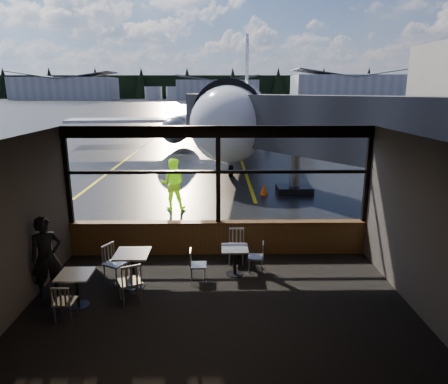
{
  "coord_description": "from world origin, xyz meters",
  "views": [
    {
      "loc": [
        -0.01,
        -10.26,
        4.38
      ],
      "look_at": [
        0.17,
        1.0,
        1.5
      ],
      "focal_mm": 32.0,
      "sensor_mm": 36.0,
      "label": 1
    }
  ],
  "objects_px": {
    "airliner": "(241,79)",
    "cafe_table_left": "(77,290)",
    "passenger": "(47,257)",
    "chair_mid_w": "(115,264)",
    "cone_nose": "(264,189)",
    "chair_near_n": "(236,247)",
    "chair_near_e": "(256,257)",
    "chair_near_w": "(198,266)",
    "jet_bridge": "(309,141)",
    "chair_left_s": "(65,302)",
    "ground_crew": "(173,184)",
    "chair_mid_s": "(130,282)",
    "cafe_table_near": "(235,261)",
    "cafe_table_mid": "(133,270)"
  },
  "relations": [
    {
      "from": "chair_near_n",
      "to": "chair_left_s",
      "type": "relative_size",
      "value": 1.14
    },
    {
      "from": "cafe_table_near",
      "to": "ground_crew",
      "type": "xyz_separation_m",
      "value": [
        -2.09,
        5.63,
        0.62
      ]
    },
    {
      "from": "chair_left_s",
      "to": "chair_near_e",
      "type": "bearing_deg",
      "value": 29.63
    },
    {
      "from": "jet_bridge",
      "to": "chair_left_s",
      "type": "distance_m",
      "value": 11.13
    },
    {
      "from": "cafe_table_left",
      "to": "chair_left_s",
      "type": "xyz_separation_m",
      "value": [
        -0.04,
        -0.52,
        0.03
      ]
    },
    {
      "from": "airliner",
      "to": "cone_nose",
      "type": "bearing_deg",
      "value": -83.59
    },
    {
      "from": "chair_mid_s",
      "to": "chair_left_s",
      "type": "relative_size",
      "value": 1.18
    },
    {
      "from": "airliner",
      "to": "jet_bridge",
      "type": "height_order",
      "value": "airliner"
    },
    {
      "from": "chair_left_s",
      "to": "cone_nose",
      "type": "distance_m",
      "value": 10.82
    },
    {
      "from": "chair_left_s",
      "to": "passenger",
      "type": "height_order",
      "value": "passenger"
    },
    {
      "from": "airliner",
      "to": "jet_bridge",
      "type": "relative_size",
      "value": 3.07
    },
    {
      "from": "cafe_table_near",
      "to": "chair_near_n",
      "type": "xyz_separation_m",
      "value": [
        0.07,
        0.69,
        0.1
      ]
    },
    {
      "from": "chair_near_e",
      "to": "jet_bridge",
      "type": "bearing_deg",
      "value": -14.49
    },
    {
      "from": "jet_bridge",
      "to": "chair_near_n",
      "type": "distance_m",
      "value": 7.15
    },
    {
      "from": "cafe_table_mid",
      "to": "chair_near_n",
      "type": "xyz_separation_m",
      "value": [
        2.41,
        1.27,
        0.04
      ]
    },
    {
      "from": "chair_near_w",
      "to": "chair_left_s",
      "type": "height_order",
      "value": "chair_near_w"
    },
    {
      "from": "cafe_table_left",
      "to": "passenger",
      "type": "height_order",
      "value": "passenger"
    },
    {
      "from": "chair_mid_w",
      "to": "chair_mid_s",
      "type": "bearing_deg",
      "value": 57.88
    },
    {
      "from": "cafe_table_near",
      "to": "cafe_table_left",
      "type": "height_order",
      "value": "cafe_table_left"
    },
    {
      "from": "cafe_table_near",
      "to": "chair_near_w",
      "type": "xyz_separation_m",
      "value": [
        -0.87,
        -0.34,
        0.05
      ]
    },
    {
      "from": "chair_mid_s",
      "to": "cone_nose",
      "type": "height_order",
      "value": "chair_mid_s"
    },
    {
      "from": "chair_near_w",
      "to": "chair_mid_s",
      "type": "height_order",
      "value": "chair_mid_s"
    },
    {
      "from": "jet_bridge",
      "to": "chair_mid_s",
      "type": "relative_size",
      "value": 11.72
    },
    {
      "from": "cafe_table_mid",
      "to": "cafe_table_near",
      "type": "bearing_deg",
      "value": 13.92
    },
    {
      "from": "cafe_table_mid",
      "to": "passenger",
      "type": "height_order",
      "value": "passenger"
    },
    {
      "from": "cafe_table_near",
      "to": "chair_near_n",
      "type": "relative_size",
      "value": 0.78
    },
    {
      "from": "chair_near_e",
      "to": "chair_near_w",
      "type": "relative_size",
      "value": 0.99
    },
    {
      "from": "chair_near_w",
      "to": "chair_mid_s",
      "type": "bearing_deg",
      "value": -56.64
    },
    {
      "from": "cafe_table_near",
      "to": "ground_crew",
      "type": "bearing_deg",
      "value": 110.4
    },
    {
      "from": "jet_bridge",
      "to": "chair_mid_s",
      "type": "bearing_deg",
      "value": -124.01
    },
    {
      "from": "chair_mid_s",
      "to": "cone_nose",
      "type": "relative_size",
      "value": 1.97
    },
    {
      "from": "cafe_table_near",
      "to": "passenger",
      "type": "distance_m",
      "value": 4.24
    },
    {
      "from": "cafe_table_mid",
      "to": "chair_near_w",
      "type": "height_order",
      "value": "cafe_table_mid"
    },
    {
      "from": "chair_near_w",
      "to": "chair_near_n",
      "type": "distance_m",
      "value": 1.39
    },
    {
      "from": "cafe_table_left",
      "to": "airliner",
      "type": "bearing_deg",
      "value": 78.92
    },
    {
      "from": "ground_crew",
      "to": "chair_near_n",
      "type": "bearing_deg",
      "value": 114.55
    },
    {
      "from": "airliner",
      "to": "cafe_table_near",
      "type": "height_order",
      "value": "airliner"
    },
    {
      "from": "chair_near_n",
      "to": "passenger",
      "type": "relative_size",
      "value": 0.5
    },
    {
      "from": "cafe_table_left",
      "to": "cone_nose",
      "type": "bearing_deg",
      "value": 61.6
    },
    {
      "from": "ground_crew",
      "to": "cafe_table_left",
      "type": "bearing_deg",
      "value": 80.99
    },
    {
      "from": "airliner",
      "to": "cafe_table_left",
      "type": "distance_m",
      "value": 25.21
    },
    {
      "from": "jet_bridge",
      "to": "cafe_table_mid",
      "type": "relative_size",
      "value": 13.32
    },
    {
      "from": "jet_bridge",
      "to": "cafe_table_near",
      "type": "distance_m",
      "value": 7.8
    },
    {
      "from": "cone_nose",
      "to": "chair_near_n",
      "type": "bearing_deg",
      "value": -102.26
    },
    {
      "from": "airliner",
      "to": "chair_near_w",
      "type": "relative_size",
      "value": 42.3
    },
    {
      "from": "chair_near_w",
      "to": "passenger",
      "type": "height_order",
      "value": "passenger"
    },
    {
      "from": "chair_mid_w",
      "to": "cone_nose",
      "type": "xyz_separation_m",
      "value": [
        4.38,
        8.01,
        -0.22
      ]
    },
    {
      "from": "ground_crew",
      "to": "chair_mid_w",
      "type": "bearing_deg",
      "value": 84.22
    },
    {
      "from": "airliner",
      "to": "chair_mid_w",
      "type": "xyz_separation_m",
      "value": [
        -4.22,
        -23.2,
        -4.73
      ]
    },
    {
      "from": "airliner",
      "to": "chair_near_w",
      "type": "xyz_separation_m",
      "value": [
        -2.29,
        -23.2,
        -4.79
      ]
    }
  ]
}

